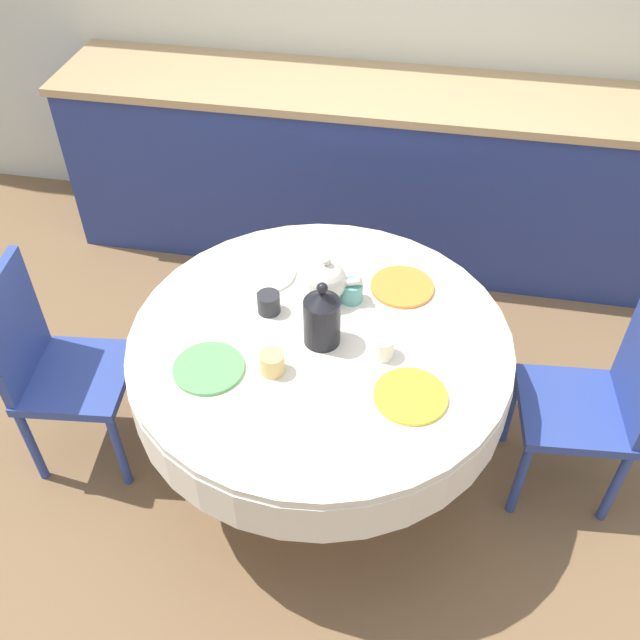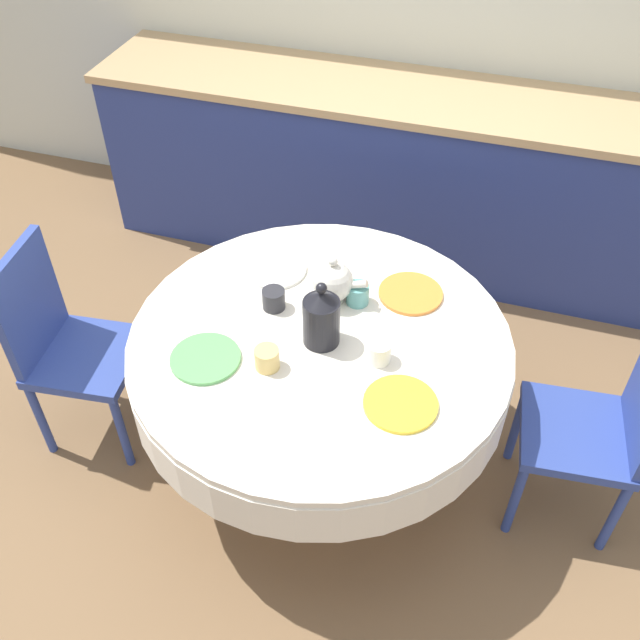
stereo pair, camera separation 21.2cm
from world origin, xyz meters
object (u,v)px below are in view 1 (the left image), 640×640
object	(u,v)px
chair_right	(52,362)
coffee_carafe	(322,317)
chair_left	(601,397)
teapot	(327,281)

from	to	relation	value
chair_right	coffee_carafe	xyz separation A→B (m)	(1.04, 0.10, 0.33)
chair_left	teapot	bearing A→B (deg)	78.82
coffee_carafe	chair_right	bearing A→B (deg)	-174.72
teapot	coffee_carafe	bearing A→B (deg)	-83.99
chair_right	coffee_carafe	distance (m)	1.09
teapot	chair_right	bearing A→B (deg)	-162.65
coffee_carafe	chair_left	bearing A→B (deg)	6.12
chair_left	chair_right	size ratio (longest dim) A/B	1.00
chair_right	coffee_carafe	world-z (taller)	coffee_carafe
chair_left	coffee_carafe	size ratio (longest dim) A/B	3.50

